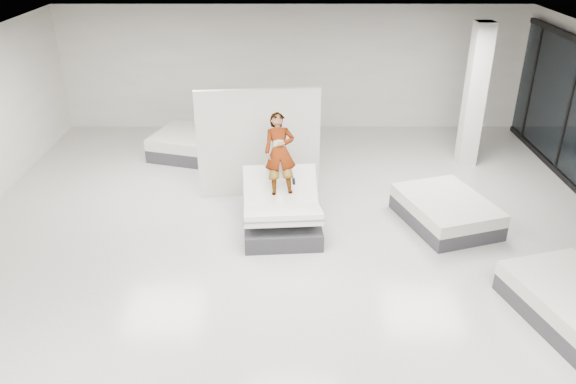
{
  "coord_description": "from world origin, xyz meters",
  "views": [
    {
      "loc": [
        -0.11,
        -7.49,
        5.18
      ],
      "look_at": [
        -0.11,
        0.95,
        1.0
      ],
      "focal_mm": 35.0,
      "sensor_mm": 36.0,
      "label": 1
    }
  ],
  "objects_px": {
    "person": "(280,165)",
    "divider_panel": "(259,144)",
    "flat_bed_right_near": "(574,302)",
    "flat_bed_right_far": "(446,211)",
    "column": "(475,96)",
    "remote": "(294,181)",
    "hero_bed": "(281,212)",
    "flat_bed_left_far": "(199,145)"
  },
  "relations": [
    {
      "from": "flat_bed_left_far",
      "to": "column",
      "type": "relative_size",
      "value": 0.74
    },
    {
      "from": "remote",
      "to": "flat_bed_left_far",
      "type": "bearing_deg",
      "value": 118.11
    },
    {
      "from": "flat_bed_right_far",
      "to": "flat_bed_right_near",
      "type": "bearing_deg",
      "value": -67.5
    },
    {
      "from": "hero_bed",
      "to": "divider_panel",
      "type": "relative_size",
      "value": 0.77
    },
    {
      "from": "person",
      "to": "remote",
      "type": "xyz_separation_m",
      "value": [
        0.24,
        -0.33,
        -0.16
      ]
    },
    {
      "from": "column",
      "to": "flat_bed_right_near",
      "type": "bearing_deg",
      "value": -90.55
    },
    {
      "from": "remote",
      "to": "flat_bed_right_far",
      "type": "bearing_deg",
      "value": 0.5
    },
    {
      "from": "divider_panel",
      "to": "flat_bed_right_far",
      "type": "distance_m",
      "value": 3.81
    },
    {
      "from": "hero_bed",
      "to": "flat_bed_right_far",
      "type": "relative_size",
      "value": 0.87
    },
    {
      "from": "person",
      "to": "flat_bed_left_far",
      "type": "height_order",
      "value": "person"
    },
    {
      "from": "remote",
      "to": "flat_bed_right_near",
      "type": "xyz_separation_m",
      "value": [
        3.96,
        -2.5,
        -0.72
      ]
    },
    {
      "from": "flat_bed_right_near",
      "to": "column",
      "type": "xyz_separation_m",
      "value": [
        0.05,
        5.57,
        1.35
      ]
    },
    {
      "from": "divider_panel",
      "to": "column",
      "type": "distance_m",
      "value": 4.98
    },
    {
      "from": "hero_bed",
      "to": "remote",
      "type": "relative_size",
      "value": 13.43
    },
    {
      "from": "remote",
      "to": "column",
      "type": "distance_m",
      "value": 5.09
    },
    {
      "from": "person",
      "to": "divider_panel",
      "type": "bearing_deg",
      "value": 106.92
    },
    {
      "from": "hero_bed",
      "to": "column",
      "type": "distance_m",
      "value": 5.37
    },
    {
      "from": "hero_bed",
      "to": "column",
      "type": "xyz_separation_m",
      "value": [
        4.23,
        3.05,
        1.25
      ]
    },
    {
      "from": "person",
      "to": "remote",
      "type": "height_order",
      "value": "person"
    },
    {
      "from": "flat_bed_right_near",
      "to": "column",
      "type": "distance_m",
      "value": 5.73
    },
    {
      "from": "flat_bed_right_far",
      "to": "remote",
      "type": "bearing_deg",
      "value": -175.34
    },
    {
      "from": "person",
      "to": "flat_bed_right_near",
      "type": "xyz_separation_m",
      "value": [
        4.2,
        -2.83,
        -0.88
      ]
    },
    {
      "from": "person",
      "to": "flat_bed_right_far",
      "type": "bearing_deg",
      "value": -6.08
    },
    {
      "from": "person",
      "to": "flat_bed_left_far",
      "type": "xyz_separation_m",
      "value": [
        -1.96,
        3.16,
        -0.85
      ]
    },
    {
      "from": "column",
      "to": "flat_bed_left_far",
      "type": "bearing_deg",
      "value": 176.07
    },
    {
      "from": "flat_bed_right_near",
      "to": "flat_bed_left_far",
      "type": "bearing_deg",
      "value": 135.79
    },
    {
      "from": "person",
      "to": "flat_bed_right_near",
      "type": "distance_m",
      "value": 5.14
    },
    {
      "from": "divider_panel",
      "to": "flat_bed_right_near",
      "type": "height_order",
      "value": "divider_panel"
    },
    {
      "from": "hero_bed",
      "to": "remote",
      "type": "height_order",
      "value": "hero_bed"
    },
    {
      "from": "flat_bed_left_far",
      "to": "flat_bed_right_near",
      "type": "bearing_deg",
      "value": -44.21
    },
    {
      "from": "column",
      "to": "remote",
      "type": "bearing_deg",
      "value": -142.6
    },
    {
      "from": "flat_bed_right_near",
      "to": "column",
      "type": "height_order",
      "value": "column"
    },
    {
      "from": "flat_bed_right_near",
      "to": "divider_panel",
      "type": "bearing_deg",
      "value": 139.47
    },
    {
      "from": "flat_bed_right_far",
      "to": "flat_bed_right_near",
      "type": "xyz_separation_m",
      "value": [
        1.13,
        -2.73,
        -0.0
      ]
    },
    {
      "from": "flat_bed_right_near",
      "to": "column",
      "type": "relative_size",
      "value": 0.66
    },
    {
      "from": "hero_bed",
      "to": "flat_bed_left_far",
      "type": "xyz_separation_m",
      "value": [
        -1.98,
        3.48,
        -0.07
      ]
    },
    {
      "from": "flat_bed_right_far",
      "to": "column",
      "type": "relative_size",
      "value": 0.68
    },
    {
      "from": "flat_bed_right_near",
      "to": "flat_bed_left_far",
      "type": "height_order",
      "value": "flat_bed_left_far"
    },
    {
      "from": "divider_panel",
      "to": "flat_bed_right_near",
      "type": "xyz_separation_m",
      "value": [
        4.64,
        -3.96,
        -0.86
      ]
    },
    {
      "from": "flat_bed_right_near",
      "to": "flat_bed_right_far",
      "type": "bearing_deg",
      "value": 112.5
    },
    {
      "from": "remote",
      "to": "column",
      "type": "bearing_deg",
      "value": 33.24
    },
    {
      "from": "hero_bed",
      "to": "flat_bed_right_far",
      "type": "xyz_separation_m",
      "value": [
        3.05,
        0.22,
        -0.1
      ]
    }
  ]
}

